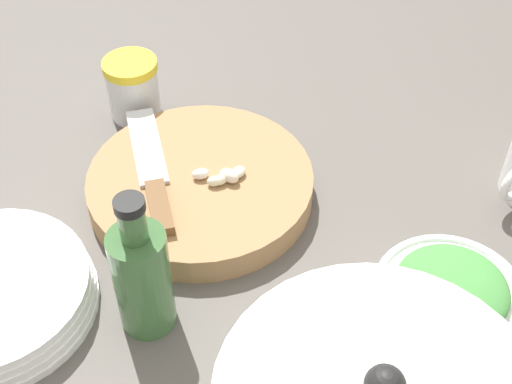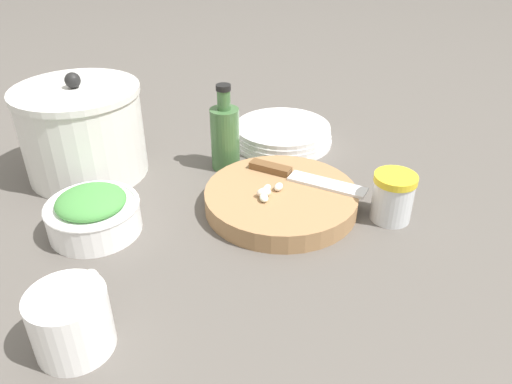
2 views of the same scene
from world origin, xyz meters
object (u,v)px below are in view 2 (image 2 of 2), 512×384
at_px(cutting_board, 281,199).
at_px(plate_stack, 282,134).
at_px(stock_pot, 83,132).
at_px(coffee_mug, 72,320).
at_px(garlic_cloves, 267,191).
at_px(chef_knife, 299,176).
at_px(herb_bowl, 93,213).
at_px(oil_bottle, 225,136).
at_px(spice_jar, 393,197).

bearing_deg(cutting_board, plate_stack, 39.55).
bearing_deg(stock_pot, coffee_mug, -123.44).
bearing_deg(garlic_cloves, cutting_board, -17.03).
relative_size(chef_knife, coffee_mug, 1.89).
xyz_separation_m(herb_bowl, plate_stack, (0.46, -0.01, -0.02)).
bearing_deg(coffee_mug, oil_bottle, 23.52).
relative_size(spice_jar, plate_stack, 0.39).
height_order(chef_knife, plate_stack, chef_knife).
bearing_deg(chef_knife, garlic_cloves, -18.55).
height_order(cutting_board, herb_bowl, herb_bowl).
relative_size(garlic_cloves, coffee_mug, 0.57).
xyz_separation_m(garlic_cloves, oil_bottle, (0.07, 0.17, 0.03)).
relative_size(garlic_cloves, spice_jar, 0.79).
bearing_deg(plate_stack, stock_pot, 151.89).
relative_size(cutting_board, oil_bottle, 1.55).
bearing_deg(cutting_board, oil_bottle, 77.35).
bearing_deg(chef_knife, cutting_board, -11.59).
bearing_deg(oil_bottle, spice_jar, -79.82).
height_order(spice_jar, oil_bottle, oil_bottle).
bearing_deg(chef_knife, herb_bowl, -44.30).
xyz_separation_m(oil_bottle, stock_pot, (-0.20, 0.18, 0.02)).
distance_m(cutting_board, coffee_mug, 0.40).
distance_m(spice_jar, coffee_mug, 0.52).
height_order(plate_stack, stock_pot, stock_pot).
bearing_deg(coffee_mug, spice_jar, -15.67).
bearing_deg(herb_bowl, spice_jar, -43.09).
relative_size(cutting_board, herb_bowl, 1.76).
relative_size(coffee_mug, oil_bottle, 0.68).
distance_m(garlic_cloves, stock_pot, 0.37).
relative_size(plate_stack, stock_pot, 0.94).
bearing_deg(oil_bottle, stock_pot, 137.38).
height_order(chef_knife, herb_bowl, herb_bowl).
bearing_deg(plate_stack, chef_knife, -132.12).
xyz_separation_m(chef_knife, oil_bottle, (-0.01, 0.17, 0.03)).
height_order(plate_stack, oil_bottle, oil_bottle).
bearing_deg(oil_bottle, plate_stack, -3.76).
xyz_separation_m(chef_knife, plate_stack, (0.15, 0.16, -0.02)).
distance_m(cutting_board, chef_knife, 0.06).
distance_m(herb_bowl, spice_jar, 0.49).
distance_m(cutting_board, herb_bowl, 0.31).
bearing_deg(plate_stack, herb_bowl, 178.74).
distance_m(plate_stack, stock_pot, 0.41).
height_order(herb_bowl, coffee_mug, coffee_mug).
bearing_deg(herb_bowl, plate_stack, -1.26).
distance_m(chef_knife, coffee_mug, 0.46).
distance_m(garlic_cloves, spice_jar, 0.21).
distance_m(cutting_board, spice_jar, 0.19).
distance_m(oil_bottle, stock_pot, 0.27).
distance_m(chef_knife, garlic_cloves, 0.08).
xyz_separation_m(cutting_board, stock_pot, (-0.16, 0.36, 0.07)).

